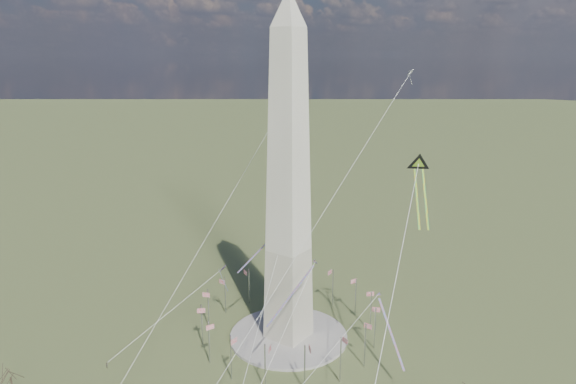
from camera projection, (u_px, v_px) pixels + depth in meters
The scene contains 13 objects.
ground at pixel (289, 337), 157.39m from camera, with size 2000.00×2000.00×0.00m, color #405128.
plaza at pixel (289, 336), 157.29m from camera, with size 36.00×36.00×0.80m, color #9F9991.
washington_monument at pixel (289, 186), 144.98m from camera, with size 15.56×15.56×100.00m.
flagpole_ring at pixel (289, 316), 155.51m from camera, with size 54.40×54.40×13.00m.
tree_far at pixel (10, 375), 123.01m from camera, with size 7.58×7.58×13.26m.
person_west at pixel (107, 365), 141.78m from camera, with size 0.80×0.62×1.64m, color gray.
kite_delta_black at pixel (419, 168), 126.78m from camera, with size 12.44×17.60×14.81m.
kite_diamond_purple at pixel (223, 271), 164.29m from camera, with size 1.68×3.03×9.51m.
kite_streamer_left at pixel (298, 285), 137.26m from camera, with size 3.76×19.16×13.18m.
kite_streamer_mid at pixel (270, 239), 154.55m from camera, with size 5.90×18.89×13.19m.
kite_streamer_right at pixel (387, 321), 140.06m from camera, with size 15.15×13.74×13.24m.
kite_small_red at pixel (274, 122), 195.47m from camera, with size 1.21×2.04×4.87m.
kite_small_white at pixel (411, 74), 169.23m from camera, with size 1.59×2.36×4.99m.
Camera 1 is at (82.29, -113.87, 83.79)m, focal length 32.00 mm.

